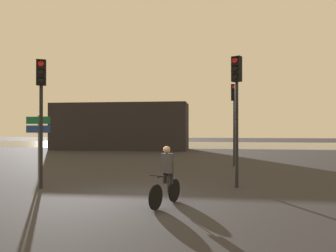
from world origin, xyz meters
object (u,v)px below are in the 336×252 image
Objects in this scene: distant_building at (121,127)px; traffic_light_far_right at (234,109)px; traffic_light_near_right at (237,97)px; cyclist at (167,175)px; traffic_light_near_left at (41,99)px; direction_sign_post at (38,136)px.

traffic_light_far_right is (10.06, -12.74, 0.89)m from distant_building.
traffic_light_near_right is 4.39m from cyclist.
traffic_light_near_left is 2.79× the size of cyclist.
cyclist is (-2.45, -9.43, -2.32)m from traffic_light_far_right.
traffic_light_near_left is at bearing 39.69° from traffic_light_near_right.
distant_building is at bearing -42.95° from traffic_light_far_right.
traffic_light_far_right reaches higher than direction_sign_post.
distant_building is 2.88× the size of traffic_light_far_right.
traffic_light_far_right is at bearing -62.47° from traffic_light_near_right.
traffic_light_near_right is (9.72, -19.17, 0.99)m from distant_building.
traffic_light_near_left reaches higher than cyclist.
direction_sign_post is at bearing 31.19° from traffic_light_near_right.
cyclist is (4.71, -1.91, -2.31)m from traffic_light_near_left.
direction_sign_post is (-7.82, -6.51, -1.34)m from traffic_light_far_right.
traffic_light_near_left is at bearing -81.86° from distant_building.
traffic_light_near_right is 1.79× the size of direction_sign_post.
traffic_light_near_left is at bearing 55.18° from traffic_light_far_right.
traffic_light_far_right reaches higher than cyclist.
distant_building is 8.05× the size of cyclist.
traffic_light_near_right is 2.88× the size of cyclist.
traffic_light_far_right is 1.00× the size of traffic_light_near_left.
traffic_light_near_left is at bearing 133.91° from direction_sign_post.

